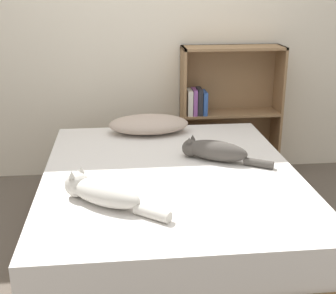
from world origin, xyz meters
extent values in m
plane|color=brown|center=(0.00, 0.00, 0.00)|extent=(8.00, 8.00, 0.00)
cube|color=silver|center=(0.00, 1.31, 1.25)|extent=(8.00, 0.06, 2.50)
cube|color=brown|center=(0.00, 0.00, 0.15)|extent=(1.51, 1.86, 0.30)
cube|color=silver|center=(0.00, 0.00, 0.41)|extent=(1.47, 1.80, 0.22)
ellipsoid|color=#B29E8E|center=(-0.08, 0.74, 0.58)|extent=(0.58, 0.32, 0.13)
ellipsoid|color=beige|center=(-0.37, -0.39, 0.58)|extent=(0.42, 0.38, 0.12)
sphere|color=beige|center=(-0.51, -0.28, 0.58)|extent=(0.13, 0.13, 0.13)
cone|color=beige|center=(-0.53, -0.31, 0.65)|extent=(0.04, 0.04, 0.03)
cone|color=beige|center=(-0.49, -0.25, 0.65)|extent=(0.04, 0.04, 0.03)
cylinder|color=beige|center=(-0.15, -0.56, 0.55)|extent=(0.18, 0.16, 0.06)
ellipsoid|color=#47423D|center=(0.30, 0.14, 0.58)|extent=(0.41, 0.31, 0.13)
sphere|color=#47423D|center=(0.15, 0.23, 0.58)|extent=(0.11, 0.11, 0.11)
cone|color=#47423D|center=(0.14, 0.20, 0.64)|extent=(0.04, 0.04, 0.03)
cone|color=#47423D|center=(0.17, 0.25, 0.64)|extent=(0.04, 0.04, 0.03)
cylinder|color=#47423D|center=(0.53, 0.01, 0.54)|extent=(0.18, 0.13, 0.05)
cube|color=#8E6B47|center=(0.23, 1.14, 0.54)|extent=(0.02, 0.26, 1.08)
cube|color=#8E6B47|center=(1.02, 1.14, 0.54)|extent=(0.02, 0.26, 1.08)
cube|color=#8E6B47|center=(0.62, 1.14, 0.01)|extent=(0.81, 0.26, 0.02)
cube|color=#8E6B47|center=(0.62, 1.14, 1.07)|extent=(0.81, 0.26, 0.02)
cube|color=#8E6B47|center=(0.62, 1.14, 0.54)|extent=(0.77, 0.26, 0.02)
cube|color=#8E6B47|center=(0.62, 1.26, 0.54)|extent=(0.81, 0.02, 1.08)
cube|color=beige|center=(0.27, 1.10, 0.65)|extent=(0.04, 0.16, 0.20)
cube|color=#8C4C99|center=(0.31, 1.10, 0.65)|extent=(0.03, 0.16, 0.21)
cube|color=#232328|center=(0.35, 1.10, 0.66)|extent=(0.04, 0.16, 0.21)
cube|color=#2D519E|center=(0.39, 1.10, 0.64)|extent=(0.03, 0.16, 0.19)
camera|label=1|loc=(-0.28, -2.50, 1.57)|focal=50.00mm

